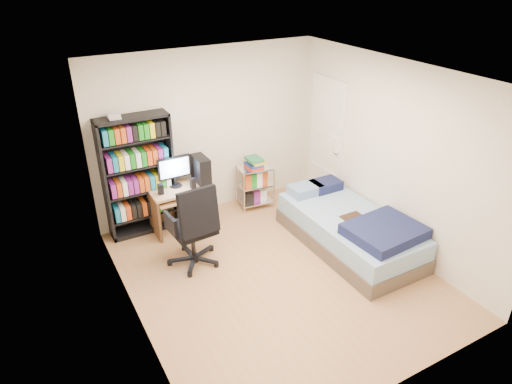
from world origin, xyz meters
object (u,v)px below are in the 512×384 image
computer_desk (186,189)px  media_shelf (138,175)px  office_chair (194,240)px  bed (351,229)px

computer_desk → media_shelf: bearing=162.4°
office_chair → bed: office_chair is taller
computer_desk → office_chair: size_ratio=0.96×
computer_desk → bed: size_ratio=0.53×
computer_desk → bed: (1.74, -1.61, -0.33)m
office_chair → bed: 2.12m
media_shelf → bed: (2.34, -1.80, -0.62)m
media_shelf → office_chair: bearing=-73.9°
media_shelf → office_chair: (0.33, -1.14, -0.52)m
media_shelf → office_chair: media_shelf is taller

